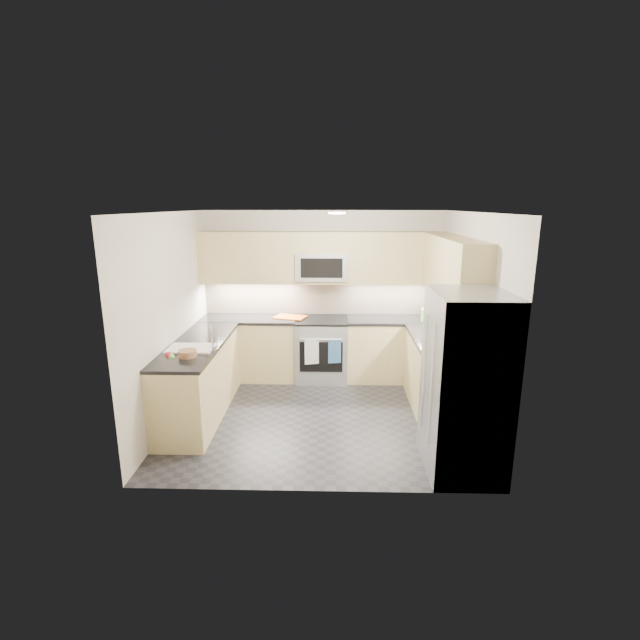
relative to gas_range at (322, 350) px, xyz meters
The scene contains 36 objects.
floor 1.35m from the gas_range, 90.00° to the right, with size 3.60×3.20×0.00m, color black.
ceiling 2.41m from the gas_range, 90.00° to the right, with size 3.60×3.20×0.02m, color beige.
wall_back 0.86m from the gas_range, 90.00° to the left, with size 3.60×0.02×2.50m, color beige.
wall_front 2.98m from the gas_range, 90.00° to the right, with size 3.60×0.02×2.50m, color beige.
wall_left 2.34m from the gas_range, 144.69° to the right, with size 0.02×3.20×2.50m, color beige.
wall_right 2.34m from the gas_range, 35.31° to the right, with size 0.02×3.20×2.50m, color beige.
base_cab_back_left 1.09m from the gas_range, behind, with size 1.42×0.60×0.90m, color #CEBA7C.
base_cab_back_right 1.09m from the gas_range, ahead, with size 1.42×0.60×0.90m, color #CEBA7C.
base_cab_right 1.88m from the gas_range, 36.87° to the right, with size 0.60×1.70×0.90m, color #CEBA7C.
base_cab_peninsula 1.97m from the gas_range, 139.64° to the right, with size 0.60×2.00×0.90m, color #CEBA7C.
countertop_back_left 1.19m from the gas_range, behind, with size 1.42×0.63×0.04m, color black.
countertop_back_right 1.19m from the gas_range, ahead, with size 1.42×0.63×0.04m, color black.
countertop_right 1.93m from the gas_range, 36.87° to the right, with size 0.63×1.70×0.04m, color black.
countertop_peninsula 2.02m from the gas_range, 139.64° to the right, with size 0.63×2.00×0.04m, color black.
upper_cab_back 1.38m from the gas_range, 90.00° to the left, with size 3.60×0.35×0.75m, color #CEBA7C.
upper_cab_right 2.35m from the gas_range, 31.61° to the right, with size 0.35×1.95×0.75m, color #CEBA7C.
backsplash_back 0.81m from the gas_range, 90.00° to the left, with size 3.60×0.01×0.51m, color tan.
backsplash_right 2.11m from the gas_range, 24.68° to the right, with size 0.01×2.30×0.51m, color tan.
gas_range is the anchor object (origin of this frame).
range_cooktop 0.46m from the gas_range, ahead, with size 0.76×0.65×0.03m, color black.
oven_door_glass 0.33m from the gas_range, 90.00° to the right, with size 0.62×0.02×0.45m, color black.
oven_handle 0.44m from the gas_range, 90.00° to the right, with size 0.02×0.02×0.60m, color #B2B5BA.
microwave 1.25m from the gas_range, 90.00° to the left, with size 0.76×0.40×0.40m, color #ADB1B6.
microwave_door 1.25m from the gas_range, 90.00° to the right, with size 0.60×0.01×0.28m, color black.
refrigerator 2.86m from the gas_range, 59.12° to the right, with size 0.70×0.90×1.80m, color #989AA0.
fridge_handle_left 2.86m from the gas_range, 67.48° to the right, with size 0.02×0.02×1.20m, color #B2B5BA.
fridge_handle_right 2.54m from the gas_range, 64.31° to the right, with size 0.02×0.02×1.20m, color #B2B5BA.
sink_basin 2.18m from the gas_range, 134.53° to the right, with size 0.52×0.38×0.16m, color white.
faucet 2.06m from the gas_range, 129.12° to the right, with size 0.03×0.03×0.28m, color silver.
utensil_bowl 1.69m from the gas_range, ahead, with size 0.30×0.30×0.17m, color #67B44D.
cutting_board 0.68m from the gas_range, behind, with size 0.45×0.31×0.01m, color #CD5413.
fruit_basket 2.37m from the gas_range, 128.78° to the right, with size 0.21×0.21×0.07m, color #966A46.
fruit_apple 2.68m from the gas_range, 126.52° to the right, with size 0.07×0.07×0.07m, color red.
fruit_pear 2.69m from the gas_range, 125.02° to the right, with size 0.06×0.06×0.06m, color #64C353.
dish_towel_check 0.40m from the gas_range, 109.82° to the right, with size 0.20×0.02×0.38m, color white.
dish_towel_blue 0.43m from the gas_range, 62.38° to the right, with size 0.18×0.02×0.35m, color #2D507C.
Camera 1 is at (0.15, -5.38, 2.59)m, focal length 26.00 mm.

